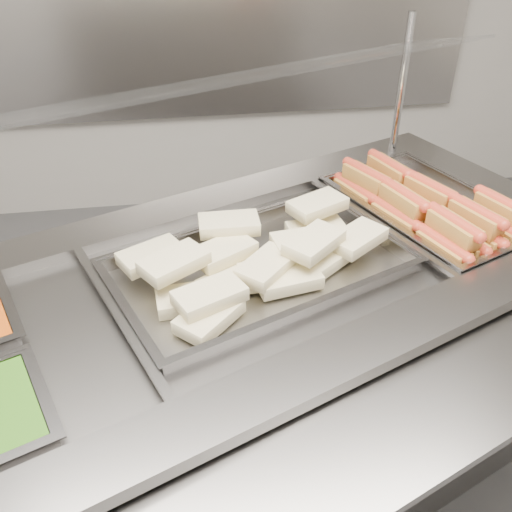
{
  "coord_description": "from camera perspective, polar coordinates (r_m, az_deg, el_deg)",
  "views": [
    {
      "loc": [
        -0.22,
        -0.85,
        1.83
      ],
      "look_at": [
        -0.04,
        0.35,
        1.0
      ],
      "focal_mm": 40.0,
      "sensor_mm": 36.0,
      "label": 1
    }
  ],
  "objects": [
    {
      "name": "back_panel",
      "position": [
        3.37,
        -4.99,
        23.52
      ],
      "size": [
        3.0,
        0.04,
        1.2
      ],
      "primitive_type": "cube",
      "color": "#A9A39E",
      "rests_on": "ground"
    },
    {
      "name": "steam_counter",
      "position": [
        1.8,
        -1.53,
        -14.11
      ],
      "size": [
        2.23,
        1.61,
        0.98
      ],
      "color": "slate",
      "rests_on": "ground"
    },
    {
      "name": "tray_rail",
      "position": [
        1.18,
        12.21,
        -17.11
      ],
      "size": [
        1.91,
        1.09,
        0.06
      ],
      "color": "gray",
      "rests_on": "steam_counter"
    },
    {
      "name": "sneeze_guard",
      "position": [
        1.48,
        -6.82,
        15.9
      ],
      "size": [
        1.77,
        0.98,
        0.48
      ],
      "color": "#BABABE",
      "rests_on": "steam_counter"
    },
    {
      "name": "pan_hotdogs",
      "position": [
        1.86,
        16.7,
        3.84
      ],
      "size": [
        0.57,
        0.69,
        0.11
      ],
      "color": "gray",
      "rests_on": "steam_counter"
    },
    {
      "name": "pan_wraps",
      "position": [
        1.51,
        0.35,
        -1.54
      ],
      "size": [
        0.85,
        0.68,
        0.08
      ],
      "color": "gray",
      "rests_on": "steam_counter"
    },
    {
      "name": "hotdogs_in_buns",
      "position": [
        1.81,
        16.43,
        4.9
      ],
      "size": [
        0.47,
        0.61,
        0.13
      ],
      "color": "#955E1F",
      "rests_on": "pan_hotdogs"
    },
    {
      "name": "tortilla_wraps",
      "position": [
        1.47,
        0.28,
        -0.34
      ],
      "size": [
        0.74,
        0.54,
        0.11
      ],
      "color": "beige",
      "rests_on": "pan_wraps"
    }
  ]
}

